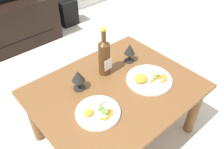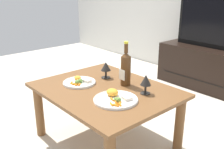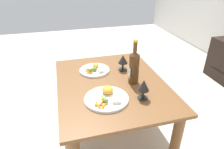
{
  "view_description": "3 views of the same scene",
  "coord_description": "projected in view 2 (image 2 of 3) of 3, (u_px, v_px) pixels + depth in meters",
  "views": [
    {
      "loc": [
        -0.72,
        -0.79,
        1.47
      ],
      "look_at": [
        0.02,
        0.06,
        0.53
      ],
      "focal_mm": 37.71,
      "sensor_mm": 36.0,
      "label": 1
    },
    {
      "loc": [
        1.38,
        -1.14,
        1.19
      ],
      "look_at": [
        0.0,
        0.06,
        0.56
      ],
      "focal_mm": 41.68,
      "sensor_mm": 36.0,
      "label": 2
    },
    {
      "loc": [
        1.24,
        -0.33,
        1.23
      ],
      "look_at": [
        -0.02,
        0.01,
        0.51
      ],
      "focal_mm": 31.3,
      "sensor_mm": 36.0,
      "label": 3
    }
  ],
  "objects": [
    {
      "name": "tv_stand",
      "position": [
        207.0,
        67.0,
        3.12
      ],
      "size": [
        1.12,
        0.46,
        0.49
      ],
      "color": "black",
      "rests_on": "ground_plane"
    },
    {
      "name": "dinner_plate_right",
      "position": [
        116.0,
        98.0,
        1.73
      ],
      "size": [
        0.3,
        0.3,
        0.06
      ],
      "color": "white",
      "rests_on": "dining_table"
    },
    {
      "name": "wine_bottle",
      "position": [
        126.0,
        68.0,
        1.95
      ],
      "size": [
        0.08,
        0.08,
        0.34
      ],
      "color": "#4C2D14",
      "rests_on": "dining_table"
    },
    {
      "name": "dinner_plate_left",
      "position": [
        79.0,
        82.0,
        2.02
      ],
      "size": [
        0.25,
        0.25,
        0.04
      ],
      "color": "white",
      "rests_on": "dining_table"
    },
    {
      "name": "goblet_left",
      "position": [
        106.0,
        67.0,
        2.11
      ],
      "size": [
        0.08,
        0.08,
        0.14
      ],
      "color": "black",
      "rests_on": "dining_table"
    },
    {
      "name": "goblet_right",
      "position": [
        146.0,
        81.0,
        1.8
      ],
      "size": [
        0.08,
        0.08,
        0.14
      ],
      "color": "black",
      "rests_on": "dining_table"
    },
    {
      "name": "tv_screen",
      "position": [
        212.0,
        21.0,
        2.93
      ],
      "size": [
        0.85,
        0.05,
        0.61
      ],
      "color": "black",
      "rests_on": "tv_stand"
    },
    {
      "name": "dining_table",
      "position": [
        106.0,
        98.0,
        1.96
      ],
      "size": [
        1.01,
        0.81,
        0.46
      ],
      "color": "brown",
      "rests_on": "ground_plane"
    },
    {
      "name": "ground_plane",
      "position": [
        106.0,
        141.0,
        2.08
      ],
      "size": [
        6.4,
        6.4,
        0.0
      ],
      "primitive_type": "plane",
      "color": "beige"
    }
  ]
}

